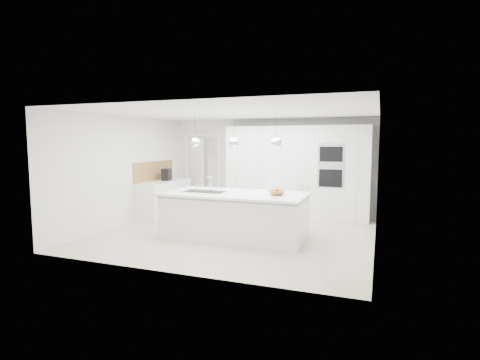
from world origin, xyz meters
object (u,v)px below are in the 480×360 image
at_px(island_base, 234,216).
at_px(espresso_machine, 166,174).
at_px(bar_stool_left, 274,204).
at_px(bar_stool_right, 302,208).
at_px(fruit_bowl, 277,193).

xyz_separation_m(island_base, espresso_machine, (-2.53, 1.60, 0.63)).
relative_size(island_base, espresso_machine, 8.91).
bearing_deg(bar_stool_left, bar_stool_right, 4.40).
height_order(fruit_bowl, bar_stool_right, bar_stool_right).
bearing_deg(bar_stool_right, espresso_machine, 147.35).
distance_m(fruit_bowl, espresso_machine, 3.72).
height_order(espresso_machine, bar_stool_left, espresso_machine).
distance_m(espresso_machine, bar_stool_right, 3.79).
bearing_deg(island_base, espresso_machine, 147.65).
relative_size(espresso_machine, bar_stool_left, 0.27).
relative_size(island_base, bar_stool_right, 2.74).
height_order(espresso_machine, bar_stool_right, espresso_machine).
xyz_separation_m(island_base, bar_stool_right, (1.17, 0.97, 0.08)).
bearing_deg(espresso_machine, island_base, -44.70).
bearing_deg(island_base, fruit_bowl, 3.43).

